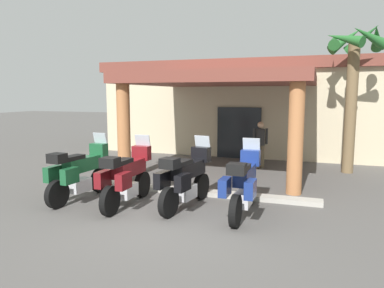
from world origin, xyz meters
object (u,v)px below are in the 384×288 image
object	(u,v)px
motorcycle_green	(79,172)
pedestrian	(260,141)
motorcycle_blue	(243,184)
palm_tree_near_portico	(354,66)
motel_building	(253,106)
motorcycle_black	(186,178)
motorcycle_maroon	(127,177)

from	to	relation	value
motorcycle_green	pedestrian	xyz separation A→B (m)	(3.70, 5.40, 0.26)
motorcycle_blue	palm_tree_near_portico	xyz separation A→B (m)	(2.52, 5.48, 2.85)
motorcycle_blue	palm_tree_near_portico	size ratio (longest dim) A/B	0.44
pedestrian	motel_building	bearing A→B (deg)	173.27
motorcycle_black	motorcycle_blue	distance (m)	1.37
motel_building	palm_tree_near_portico	xyz separation A→B (m)	(4.01, -4.74, 1.47)
motorcycle_green	motorcycle_black	bearing A→B (deg)	-79.09
palm_tree_near_portico	motorcycle_black	bearing A→B (deg)	-125.93
motorcycle_black	pedestrian	world-z (taller)	pedestrian
palm_tree_near_portico	pedestrian	bearing A→B (deg)	-175.95
motorcycle_blue	pedestrian	world-z (taller)	pedestrian
motorcycle_green	motorcycle_maroon	size ratio (longest dim) A/B	1.00
motorcycle_maroon	motorcycle_blue	distance (m)	2.73
motorcycle_green	motel_building	bearing A→B (deg)	-8.41
motorcycle_green	pedestrian	bearing A→B (deg)	-28.62
motel_building	motorcycle_green	xyz separation A→B (m)	(-2.61, -10.35, -1.38)
motel_building	motorcycle_black	world-z (taller)	motel_building
motel_building	motorcycle_black	size ratio (longest dim) A/B	5.93
motel_building	motorcycle_black	xyz separation A→B (m)	(0.12, -10.10, -1.38)
pedestrian	motorcycle_maroon	bearing A→B (deg)	-42.22
motel_building	pedestrian	distance (m)	5.18
motel_building	motorcycle_maroon	bearing A→B (deg)	-96.04
motel_building	motorcycle_blue	distance (m)	10.41
motorcycle_blue	motorcycle_black	bearing A→B (deg)	86.22
motorcycle_maroon	motorcycle_blue	xyz separation A→B (m)	(2.73, 0.20, 0.00)
motel_building	pedestrian	bearing A→B (deg)	-76.83
pedestrian	palm_tree_near_portico	world-z (taller)	palm_tree_near_portico
motel_building	palm_tree_near_portico	bearing A→B (deg)	-49.00
motel_building	pedestrian	size ratio (longest dim) A/B	7.84
pedestrian	palm_tree_near_portico	distance (m)	3.91
motorcycle_maroon	pedestrian	world-z (taller)	pedestrian
motorcycle_black	pedestrian	distance (m)	5.26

